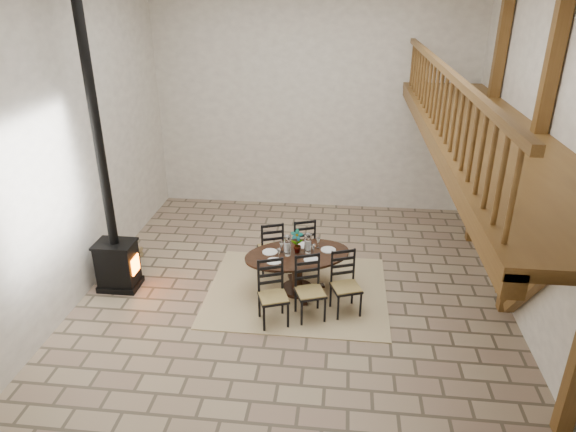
# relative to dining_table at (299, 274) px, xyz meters

# --- Properties ---
(ground) EXTENTS (8.00, 8.00, 0.00)m
(ground) POSITION_rel_dining_table_xyz_m (-0.08, -0.06, -0.40)
(ground) COLOR #988465
(ground) RESTS_ON ground
(room_shell) EXTENTS (7.02, 8.02, 5.01)m
(room_shell) POSITION_rel_dining_table_xyz_m (1.11, -0.06, 2.61)
(room_shell) COLOR white
(room_shell) RESTS_ON ground
(rug) EXTENTS (3.00, 2.50, 0.02)m
(rug) POSITION_rel_dining_table_xyz_m (-0.04, 0.10, -0.39)
(rug) COLOR tan
(rug) RESTS_ON ground
(dining_table) EXTENTS (2.09, 2.28, 1.13)m
(dining_table) POSITION_rel_dining_table_xyz_m (0.00, 0.00, 0.00)
(dining_table) COLOR black
(dining_table) RESTS_ON ground
(wood_stove) EXTENTS (0.66, 0.51, 5.00)m
(wood_stove) POSITION_rel_dining_table_xyz_m (-3.08, -0.10, 0.72)
(wood_stove) COLOR black
(wood_stove) RESTS_ON ground
(log_basket) EXTENTS (0.51, 0.51, 0.42)m
(log_basket) POSITION_rel_dining_table_xyz_m (-3.22, 0.47, -0.22)
(log_basket) COLOR brown
(log_basket) RESTS_ON ground
(log_stack) EXTENTS (0.35, 0.28, 0.21)m
(log_stack) POSITION_rel_dining_table_xyz_m (-3.28, 0.96, -0.30)
(log_stack) COLOR tan
(log_stack) RESTS_ON ground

